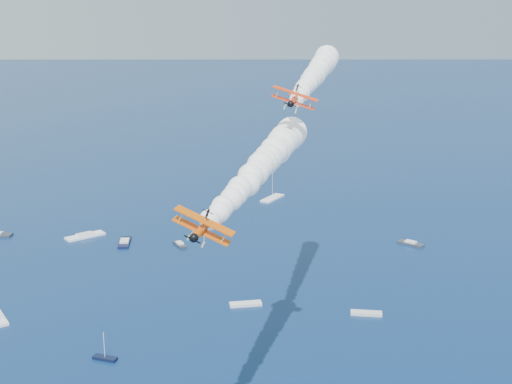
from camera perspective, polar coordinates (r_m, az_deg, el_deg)
biplane_lead at (r=121.91m, az=3.15°, el=7.59°), size 11.38×11.94×7.61m
biplane_trail at (r=86.25m, az=-4.42°, el=-3.01°), size 11.06×11.74×7.95m
smoke_trail_lead at (r=146.34m, az=4.84°, el=9.59°), size 52.37×51.16×9.56m
smoke_trail_trail at (r=108.70m, az=0.19°, el=1.91°), size 52.30×49.55×9.56m
spectator_boats at (r=196.02m, az=-14.05°, el=-8.37°), size 210.25×174.53×0.70m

